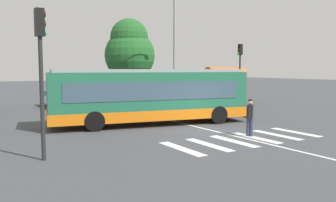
{
  "coord_description": "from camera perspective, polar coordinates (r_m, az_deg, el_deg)",
  "views": [
    {
      "loc": [
        -10.71,
        -13.15,
        3.09
      ],
      "look_at": [
        -0.57,
        3.29,
        1.3
      ],
      "focal_mm": 37.42,
      "sensor_mm": 36.0,
      "label": 1
    }
  ],
  "objects": [
    {
      "name": "parked_car_white",
      "position": [
        29.5,
        -17.63,
        0.53
      ],
      "size": [
        1.89,
        4.51,
        1.35
      ],
      "color": "black",
      "rests_on": "ground_plane"
    },
    {
      "name": "lane_center_line",
      "position": [
        18.94,
        4.15,
        -4.1
      ],
      "size": [
        0.16,
        24.0,
        0.01
      ],
      "primitive_type": "cube",
      "color": "silver",
      "rests_on": "ground_plane"
    },
    {
      "name": "parked_car_black",
      "position": [
        31.14,
        -8.24,
        0.96
      ],
      "size": [
        1.94,
        4.54,
        1.35
      ],
      "color": "black",
      "rests_on": "ground_plane"
    },
    {
      "name": "ground_plane",
      "position": [
        17.23,
        7.41,
        -5.08
      ],
      "size": [
        160.0,
        160.0,
        0.0
      ],
      "primitive_type": "plane",
      "color": "#424449"
    },
    {
      "name": "crosswalk_painted_stripes",
      "position": [
        15.75,
        12.42,
        -6.13
      ],
      "size": [
        7.14,
        2.79,
        0.01
      ],
      "color": "silver",
      "rests_on": "ground_plane"
    },
    {
      "name": "bus_stop_shelter",
      "position": [
        33.23,
        9.27,
        4.06
      ],
      "size": [
        4.18,
        1.54,
        3.25
      ],
      "color": "#28282B",
      "rests_on": "ground_plane"
    },
    {
      "name": "parked_car_blue",
      "position": [
        30.47,
        -12.84,
        0.79
      ],
      "size": [
        1.91,
        4.52,
        1.35
      ],
      "color": "black",
      "rests_on": "ground_plane"
    },
    {
      "name": "traffic_light_far_corner",
      "position": [
        30.02,
        11.63,
        5.81
      ],
      "size": [
        0.33,
        0.32,
        5.13
      ],
      "color": "#28282B",
      "rests_on": "ground_plane"
    },
    {
      "name": "background_tree_right",
      "position": [
        35.58,
        -6.28,
        8.23
      ],
      "size": [
        5.02,
        5.02,
        8.06
      ],
      "color": "brown",
      "rests_on": "ground_plane"
    },
    {
      "name": "pedestrian_crossing_street",
      "position": [
        16.39,
        13.2,
        -2.28
      ],
      "size": [
        0.48,
        0.45,
        1.72
      ],
      "color": "#333856",
      "rests_on": "ground_plane"
    },
    {
      "name": "twin_arm_street_lamp",
      "position": [
        30.0,
        1.05,
        11.12
      ],
      "size": [
        4.6,
        0.32,
        10.12
      ],
      "color": "#939399",
      "rests_on": "ground_plane"
    },
    {
      "name": "city_transit_bus",
      "position": [
        19.4,
        -2.93,
        0.85
      ],
      "size": [
        11.3,
        4.66,
        3.06
      ],
      "color": "black",
      "rests_on": "ground_plane"
    },
    {
      "name": "traffic_light_near_corner",
      "position": [
        12.35,
        -20.0,
        6.26
      ],
      "size": [
        0.33,
        0.32,
        5.05
      ],
      "color": "#28282B",
      "rests_on": "ground_plane"
    },
    {
      "name": "parked_car_teal",
      "position": [
        32.37,
        -3.56,
        1.16
      ],
      "size": [
        2.0,
        4.56,
        1.35
      ],
      "color": "black",
      "rests_on": "ground_plane"
    }
  ]
}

